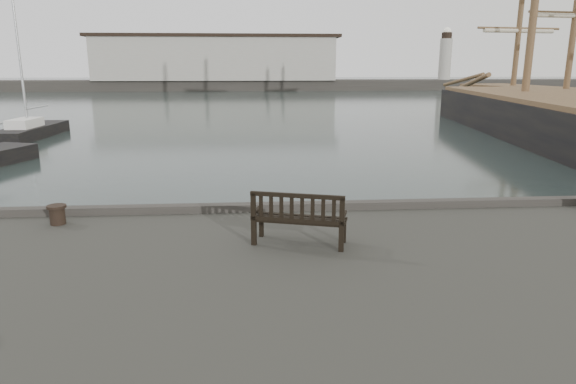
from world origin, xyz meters
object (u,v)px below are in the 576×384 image
bollard_left (57,215)px  tall_ship_far (563,109)px  bench (299,228)px  yacht_d (32,134)px

bollard_left → tall_ship_far: tall_ship_far is taller
tall_ship_far → bench: bearing=-135.5°
yacht_d → bollard_left: bearing=-64.2°
yacht_d → tall_ship_far: bearing=15.7°
bench → bollard_left: bearing=178.7°
yacht_d → tall_ship_far: tall_ship_far is taller
bollard_left → tall_ship_far: 50.14m
bench → bollard_left: bench is taller
bollard_left → yacht_d: size_ratio=0.04×
bollard_left → yacht_d: yacht_d is taller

